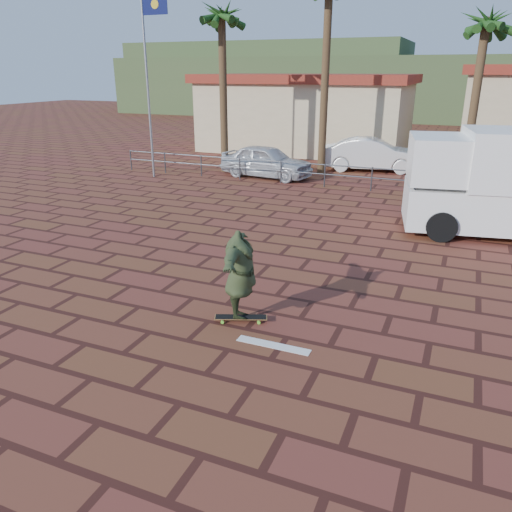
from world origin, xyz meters
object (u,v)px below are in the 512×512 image
at_px(car_white, 372,155).
at_px(skateboarder, 240,275).
at_px(longboard, 241,318).
at_px(car_silver, 266,161).

bearing_deg(car_white, skateboarder, 171.61).
height_order(skateboarder, car_white, skateboarder).
distance_m(longboard, car_silver, 14.44).
relative_size(longboard, car_white, 0.22).
distance_m(longboard, skateboarder, 0.92).
bearing_deg(skateboarder, car_white, -15.76).
distance_m(skateboarder, car_white, 17.09).
distance_m(longboard, car_white, 17.11).
height_order(longboard, car_silver, car_silver).
xyz_separation_m(longboard, car_silver, (-4.85, 13.58, 0.66)).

